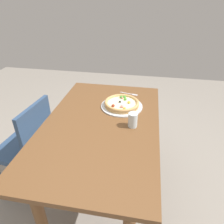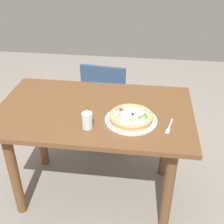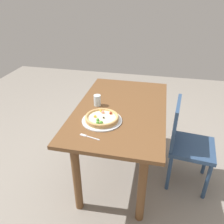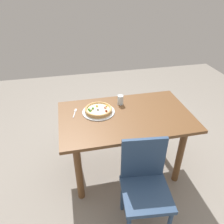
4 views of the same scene
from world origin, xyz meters
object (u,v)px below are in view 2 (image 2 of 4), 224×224
dining_table (95,125)px  plate (131,120)px  chair_near (107,102)px  drinking_glass (87,120)px  fork (169,127)px  pizza (131,117)px

dining_table → plate: 0.31m
chair_near → drinking_glass: 0.92m
chair_near → fork: 0.98m
drinking_glass → pizza: bearing=-157.0°
dining_table → fork: 0.54m
plate → dining_table: bearing=-23.7°
plate → pizza: pizza is taller
plate → drinking_glass: 0.29m
pizza → drinking_glass: bearing=23.0°
dining_table → chair_near: size_ratio=1.53×
pizza → fork: pizza is taller
drinking_glass → chair_near: bearing=-89.7°
dining_table → pizza: bearing=156.3°
drinking_glass → fork: bearing=-172.6°
chair_near → fork: size_ratio=5.33×
chair_near → pizza: size_ratio=3.11×
plate → fork: size_ratio=2.04×
chair_near → drinking_glass: bearing=-83.3°
dining_table → pizza: 0.33m
chair_near → fork: chair_near is taller
pizza → dining_table: bearing=-23.7°
plate → fork: plate is taller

